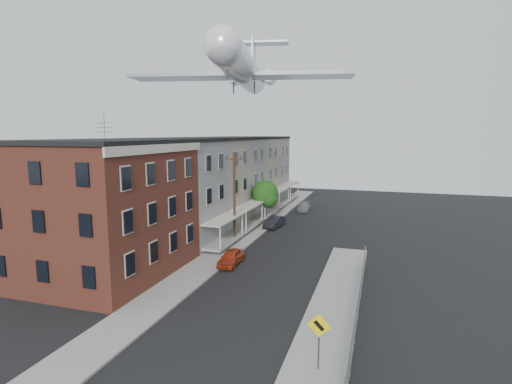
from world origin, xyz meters
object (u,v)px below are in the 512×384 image
Objects in this scene: car_near at (231,257)px; car_far at (304,207)px; car_mid at (274,222)px; street_tree at (266,194)px; warning_sign at (319,333)px; airplane at (243,69)px; utility_pole at (234,197)px.

car_far is (1.39, 24.76, -0.05)m from car_near.
street_tree is at bearing 133.94° from car_mid.
car_mid is at bearing -101.76° from car_far.
warning_sign is 29.76m from airplane.
car_far is (3.06, 8.63, -2.88)m from street_tree.
utility_pole is 2.28× the size of car_far.
warning_sign reaches higher than car_mid.
utility_pole is 7.68m from car_near.
utility_pole is 19.30m from car_far.
warning_sign is at bearing -59.52° from utility_pole.
car_mid is at bearing -52.94° from street_tree.
car_near is 19.47m from airplane.
utility_pole is 1.73× the size of street_tree.
warning_sign is 0.11× the size of airplane.
street_tree is 16.47m from car_near.
utility_pole is 0.36× the size of airplane.
warning_sign reaches higher than car_near.
street_tree is (0.33, 9.92, -1.22)m from utility_pole.
warning_sign is 22.25m from utility_pole.
car_near is at bearing 125.68° from warning_sign.
warning_sign is at bearing -63.15° from airplane.
warning_sign is at bearing -69.42° from street_tree.
utility_pole reaches higher than car_mid.
utility_pole is at bearing -85.10° from airplane.
car_far is at bearing 75.96° from airplane.
street_tree reaches higher than car_near.
car_mid is (2.00, 7.71, -4.03)m from utility_pole.
car_mid is (-9.20, 26.73, -1.24)m from warning_sign.
warning_sign is 0.72× the size of car_mid.
street_tree is at bearing 110.58° from warning_sign.
airplane is at bearing -108.51° from car_far.
utility_pole is at bearing -104.82° from car_far.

